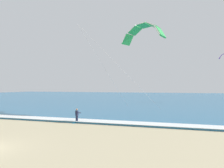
% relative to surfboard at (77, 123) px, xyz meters
% --- Properties ---
extents(sea, '(200.00, 120.00, 0.20)m').
position_rel_surfboard_xyz_m(sea, '(-1.23, 59.75, 0.07)').
color(sea, teal).
rests_on(sea, ground).
extents(surf_foam, '(200.00, 2.22, 0.04)m').
position_rel_surfboard_xyz_m(surf_foam, '(-1.23, 0.75, 0.19)').
color(surf_foam, white).
rests_on(surf_foam, sea).
extents(surfboard, '(0.91, 1.46, 0.09)m').
position_rel_surfboard_xyz_m(surfboard, '(0.00, 0.00, 0.00)').
color(surfboard, '#239EC6').
rests_on(surfboard, ground).
extents(kitesurfer, '(0.64, 0.64, 1.69)m').
position_rel_surfboard_xyz_m(kitesurfer, '(0.01, 0.02, 0.91)').
color(kitesurfer, '#191E38').
rests_on(kitesurfer, ground).
extents(kite_primary, '(9.82, 11.80, 12.59)m').
position_rel_surfboard_xyz_m(kite_primary, '(6.12, 9.53, 12.61)').
color(kite_primary, green).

